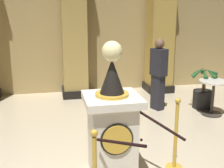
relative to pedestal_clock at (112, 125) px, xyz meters
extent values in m
cube|color=tan|center=(-0.16, 4.39, 1.36)|extent=(11.22, 0.16, 4.16)
cube|color=silver|center=(0.00, 0.00, -0.21)|extent=(0.60, 0.60, 1.03)
cube|color=silver|center=(0.00, 0.00, 0.36)|extent=(0.75, 0.75, 0.10)
cylinder|color=gold|center=(0.00, -0.31, -0.08)|extent=(0.38, 0.03, 0.38)
cylinder|color=black|center=(0.00, -0.30, -0.08)|extent=(0.43, 0.01, 0.43)
cylinder|color=gold|center=(0.00, 0.00, 0.43)|extent=(0.45, 0.45, 0.04)
cone|color=black|center=(0.00, 0.00, 0.68)|extent=(0.33, 0.33, 0.46)
cylinder|color=gold|center=(0.00, 0.00, 0.90)|extent=(0.03, 0.03, 0.07)
sphere|color=beige|center=(0.00, 0.00, 1.00)|extent=(0.27, 0.27, 0.27)
sphere|color=gold|center=(-0.38, -0.90, 0.30)|extent=(0.08, 0.08, 0.08)
cylinder|color=gold|center=(0.90, -0.09, -0.71)|extent=(0.24, 0.24, 0.03)
cylinder|color=gold|center=(0.90, -0.09, -0.23)|extent=(0.05, 0.05, 0.99)
sphere|color=gold|center=(0.90, -0.09, 0.31)|extent=(0.08, 0.08, 0.08)
cylinder|color=black|center=(-0.06, -0.70, 0.07)|extent=(0.44, 0.66, 0.22)
cylinder|color=black|center=(0.58, -0.29, 0.07)|extent=(0.44, 0.66, 0.22)
sphere|color=black|center=(0.26, -0.50, -0.02)|extent=(0.04, 0.04, 0.04)
cube|color=black|center=(2.14, 3.90, -0.62)|extent=(0.71, 0.71, 0.20)
cube|color=gold|center=(2.14, 3.90, 1.28)|extent=(0.62, 0.62, 4.00)
cube|color=black|center=(-0.16, 3.90, -0.62)|extent=(0.71, 0.71, 0.20)
cube|color=tan|center=(-0.16, 3.90, 1.28)|extent=(0.61, 0.61, 4.00)
cylinder|color=black|center=(2.64, 2.28, -0.52)|extent=(0.46, 0.46, 0.41)
cylinder|color=brown|center=(2.64, 2.28, -0.16)|extent=(0.08, 0.08, 0.31)
cone|color=#265928|center=(2.80, 2.30, 0.12)|extent=(0.34, 0.13, 0.23)
cone|color=#265928|center=(2.70, 2.43, 0.12)|extent=(0.20, 0.33, 0.25)
cone|color=#265928|center=(2.57, 2.43, 0.12)|extent=(0.20, 0.31, 0.30)
cone|color=#265928|center=(2.48, 2.30, 0.12)|extent=(0.33, 0.13, 0.28)
cone|color=#265928|center=(2.56, 2.14, 0.12)|extent=(0.22, 0.33, 0.26)
cone|color=#265928|center=(2.70, 2.14, 0.12)|extent=(0.20, 0.33, 0.26)
cube|color=#26262D|center=(1.57, 2.42, -0.32)|extent=(0.27, 0.33, 0.80)
cube|color=#26262D|center=(1.57, 2.42, 0.37)|extent=(0.34, 0.42, 0.60)
sphere|color=brown|center=(1.57, 2.42, 0.78)|extent=(0.22, 0.22, 0.22)
cylinder|color=#332D28|center=(2.61, 1.83, -0.71)|extent=(0.44, 0.44, 0.03)
cylinder|color=#332D28|center=(2.61, 1.83, -0.35)|extent=(0.06, 0.06, 0.74)
cylinder|color=silver|center=(2.61, 1.83, 0.02)|extent=(0.63, 0.63, 0.03)
camera|label=1|loc=(-0.77, -3.65, 1.54)|focal=47.16mm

